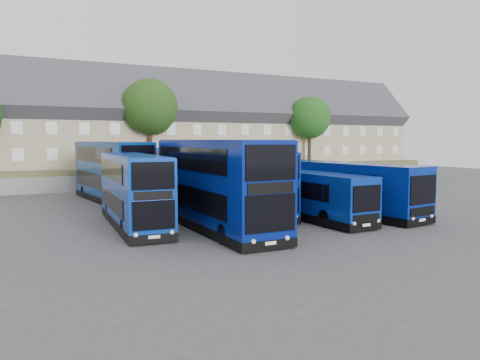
# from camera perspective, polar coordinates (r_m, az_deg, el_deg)

# --- Properties ---
(ground) EXTENTS (120.00, 120.00, 0.00)m
(ground) POSITION_cam_1_polar(r_m,az_deg,el_deg) (25.80, 1.85, -6.06)
(ground) COLOR #424247
(ground) RESTS_ON ground
(retaining_wall) EXTENTS (70.00, 0.40, 1.50)m
(retaining_wall) POSITION_cam_1_polar(r_m,az_deg,el_deg) (47.84, -12.57, -0.15)
(retaining_wall) COLOR slate
(retaining_wall) RESTS_ON ground
(earth_bank) EXTENTS (80.00, 20.00, 2.00)m
(earth_bank) POSITION_cam_1_polar(r_m,az_deg,el_deg) (57.50, -15.22, 0.89)
(earth_bank) COLOR #464A29
(earth_bank) RESTS_ON ground
(terrace_row) EXTENTS (66.00, 10.40, 11.20)m
(terrace_row) POSITION_cam_1_polar(r_m,az_deg,el_deg) (55.22, -8.30, 6.66)
(terrace_row) COLOR tan
(terrace_row) RESTS_ON earth_bank
(dd_front_left) EXTENTS (3.18, 10.34, 4.05)m
(dd_front_left) POSITION_cam_1_polar(r_m,az_deg,el_deg) (26.96, -12.84, -1.43)
(dd_front_left) COLOR #0834A2
(dd_front_left) RESTS_ON ground
(dd_front_mid) EXTENTS (3.17, 12.34, 4.88)m
(dd_front_mid) POSITION_cam_1_polar(r_m,az_deg,el_deg) (25.80, -3.01, -0.67)
(dd_front_mid) COLOR navy
(dd_front_mid) RESTS_ON ground
(dd_front_right) EXTENTS (2.88, 10.64, 4.19)m
(dd_front_right) POSITION_cam_1_polar(r_m,az_deg,el_deg) (30.50, -0.37, -0.44)
(dd_front_right) COLOR navy
(dd_front_right) RESTS_ON ground
(dd_rear_left) EXTENTS (3.75, 12.02, 4.71)m
(dd_rear_left) POSITION_cam_1_polar(r_m,az_deg,el_deg) (38.24, -15.37, 0.87)
(dd_rear_left) COLOR navy
(dd_rear_left) RESTS_ON ground
(dd_rear_right) EXTENTS (2.95, 10.44, 4.10)m
(dd_rear_right) POSITION_cam_1_polar(r_m,az_deg,el_deg) (41.54, -6.86, 0.91)
(dd_rear_right) COLOR navy
(dd_rear_right) RESTS_ON ground
(coach_east_a) EXTENTS (2.37, 10.72, 2.92)m
(coach_east_a) POSITION_cam_1_polar(r_m,az_deg,el_deg) (29.68, 8.09, -1.85)
(coach_east_a) COLOR #082B97
(coach_east_a) RESTS_ON ground
(coach_east_b) EXTENTS (3.85, 12.58, 3.39)m
(coach_east_b) POSITION_cam_1_polar(r_m,az_deg,el_deg) (32.13, 12.35, -0.98)
(coach_east_b) COLOR navy
(coach_east_b) RESTS_ON ground
(tree_mid) EXTENTS (5.76, 5.76, 9.18)m
(tree_mid) POSITION_cam_1_polar(r_m,az_deg,el_deg) (49.89, -10.82, 8.50)
(tree_mid) COLOR #382314
(tree_mid) RESTS_ON earth_bank
(tree_east) EXTENTS (5.12, 5.12, 8.16)m
(tree_east) POSITION_cam_1_polar(r_m,az_deg,el_deg) (58.54, 8.56, 7.34)
(tree_east) COLOR #382314
(tree_east) RESTS_ON earth_bank
(tree_far) EXTENTS (5.44, 5.44, 8.67)m
(tree_far) POSITION_cam_1_polar(r_m,az_deg,el_deg) (67.75, 9.13, 7.29)
(tree_far) COLOR #382314
(tree_far) RESTS_ON earth_bank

